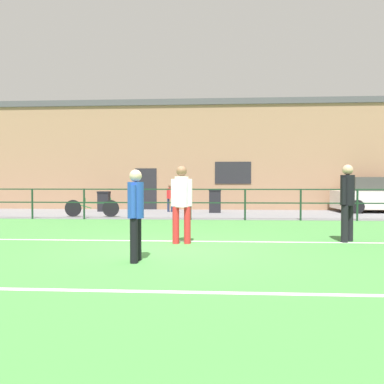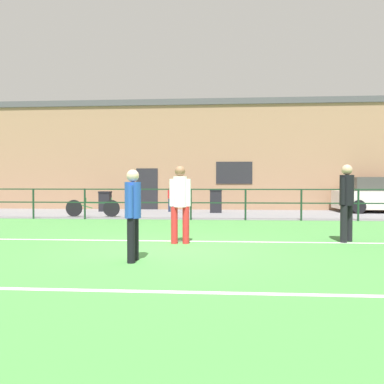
# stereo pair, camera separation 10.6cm
# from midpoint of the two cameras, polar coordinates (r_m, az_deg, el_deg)

# --- Properties ---
(ground) EXTENTS (60.00, 44.00, 0.04)m
(ground) POSITION_cam_midpoint_polar(r_m,az_deg,el_deg) (7.72, -3.55, -8.91)
(ground) COLOR #478C42
(field_line_touchline) EXTENTS (36.00, 0.11, 0.00)m
(field_line_touchline) POSITION_cam_midpoint_polar(r_m,az_deg,el_deg) (8.71, -2.72, -7.57)
(field_line_touchline) COLOR white
(field_line_touchline) RESTS_ON ground
(field_line_hash) EXTENTS (36.00, 0.11, 0.00)m
(field_line_hash) POSITION_cam_midpoint_polar(r_m,az_deg,el_deg) (4.83, -8.04, -14.95)
(field_line_hash) COLOR white
(field_line_hash) RESTS_ON ground
(pavement_strip) EXTENTS (48.00, 5.00, 0.02)m
(pavement_strip) POSITION_cam_midpoint_polar(r_m,az_deg,el_deg) (16.12, 0.15, -3.40)
(pavement_strip) COLOR slate
(pavement_strip) RESTS_ON ground
(perimeter_fence) EXTENTS (36.07, 0.07, 1.15)m
(perimeter_fence) POSITION_cam_midpoint_polar(r_m,az_deg,el_deg) (13.58, -0.46, -1.18)
(perimeter_fence) COLOR #193823
(perimeter_fence) RESTS_ON ground
(clubhouse_facade) EXTENTS (28.00, 2.56, 5.58)m
(clubhouse_facade) POSITION_cam_midpoint_polar(r_m,az_deg,el_deg) (19.81, 0.77, 5.57)
(clubhouse_facade) COLOR #A37A5B
(clubhouse_facade) RESTS_ON ground
(player_goalkeeper) EXTENTS (0.37, 0.39, 1.78)m
(player_goalkeeper) POSITION_cam_midpoint_polar(r_m,az_deg,el_deg) (9.21, 22.57, -0.87)
(player_goalkeeper) COLOR black
(player_goalkeeper) RESTS_ON ground
(player_striker) EXTENTS (0.48, 0.30, 1.74)m
(player_striker) POSITION_cam_midpoint_polar(r_m,az_deg,el_deg) (8.26, -1.99, -1.19)
(player_striker) COLOR red
(player_striker) RESTS_ON ground
(player_winger) EXTENTS (0.28, 0.44, 1.59)m
(player_winger) POSITION_cam_midpoint_polar(r_m,az_deg,el_deg) (6.45, -9.16, -2.68)
(player_winger) COLOR black
(player_winger) RESTS_ON ground
(spectator_child) EXTENTS (0.34, 0.23, 1.29)m
(spectator_child) POSITION_cam_midpoint_polar(r_m,az_deg,el_deg) (17.16, -3.56, -0.63)
(spectator_child) COLOR #232D4C
(spectator_child) RESTS_ON pavement_strip
(parked_car_red) EXTENTS (4.25, 1.80, 1.60)m
(parked_car_red) POSITION_cam_midpoint_polar(r_m,az_deg,el_deg) (18.96, 27.06, -0.51)
(parked_car_red) COLOR silver
(parked_car_red) RESTS_ON pavement_strip
(bicycle_parked_1) EXTENTS (2.19, 0.04, 0.76)m
(bicycle_parked_1) POSITION_cam_midpoint_polar(r_m,az_deg,el_deg) (15.17, -15.42, -2.40)
(bicycle_parked_1) COLOR black
(bicycle_parked_1) RESTS_ON pavement_strip
(trash_bin_0) EXTENTS (0.54, 0.46, 0.94)m
(trash_bin_0) POSITION_cam_midpoint_polar(r_m,az_deg,el_deg) (17.90, -13.61, -1.40)
(trash_bin_0) COLOR black
(trash_bin_0) RESTS_ON pavement_strip
(trash_bin_1) EXTENTS (0.55, 0.47, 1.06)m
(trash_bin_1) POSITION_cam_midpoint_polar(r_m,az_deg,el_deg) (16.69, 3.38, -1.36)
(trash_bin_1) COLOR black
(trash_bin_1) RESTS_ON pavement_strip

